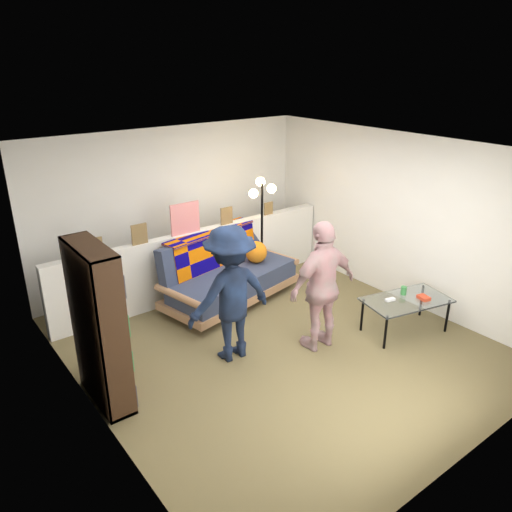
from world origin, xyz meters
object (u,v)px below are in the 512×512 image
(futon_sofa, at_px, (229,273))
(bookshelf, at_px, (99,332))
(person_left, at_px, (230,294))
(floor_lamp, at_px, (262,212))
(coffee_table, at_px, (407,301))
(person_right, at_px, (323,286))

(futon_sofa, height_order, bookshelf, bookshelf)
(futon_sofa, relative_size, bookshelf, 1.28)
(bookshelf, bearing_deg, futon_sofa, 25.82)
(futon_sofa, distance_m, bookshelf, 2.60)
(person_left, bearing_deg, floor_lamp, -136.12)
(coffee_table, height_order, floor_lamp, floor_lamp)
(coffee_table, bearing_deg, bookshelf, 164.27)
(futon_sofa, height_order, person_left, person_left)
(floor_lamp, distance_m, person_right, 1.89)
(bookshelf, relative_size, person_left, 1.05)
(futon_sofa, distance_m, person_left, 1.54)
(bookshelf, bearing_deg, person_left, -4.63)
(bookshelf, distance_m, coffee_table, 3.77)
(floor_lamp, height_order, person_right, floor_lamp)
(floor_lamp, xyz_separation_m, person_left, (-1.47, -1.30, -0.39))
(person_right, bearing_deg, person_left, -23.84)
(person_left, bearing_deg, coffee_table, 159.45)
(futon_sofa, xyz_separation_m, floor_lamp, (0.65, 0.06, 0.80))
(coffee_table, distance_m, person_left, 2.33)
(bookshelf, height_order, person_left, bookshelf)
(floor_lamp, bearing_deg, futon_sofa, -174.77)
(person_left, relative_size, person_right, 1.01)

